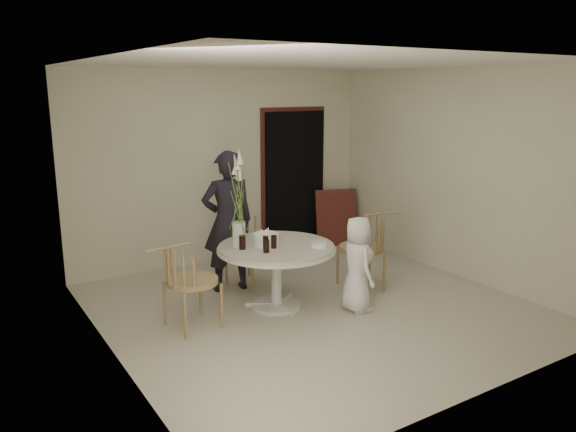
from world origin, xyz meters
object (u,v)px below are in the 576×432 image
table (276,255)px  birthday_cake (266,239)px  chair_left (180,274)px  flower_vase (238,209)px  chair_right (371,239)px  girl (228,222)px  chair_far (242,236)px  boy (357,264)px

table → birthday_cake: size_ratio=4.69×
chair_left → flower_vase: flower_vase is taller
chair_right → birthday_cake: size_ratio=3.37×
birthday_cake → girl: bearing=98.3°
table → chair_left: 1.15m
chair_far → girl: size_ratio=0.54×
chair_far → chair_right: chair_right is taller
chair_right → girl: size_ratio=0.55×
girl → boy: (0.91, -1.37, -0.33)m
table → girl: size_ratio=0.77×
girl → boy: bearing=134.4°
chair_right → flower_vase: size_ratio=0.87×
chair_left → boy: bearing=-113.4°
table → birthday_cake: (-0.09, 0.07, 0.18)m
boy → birthday_cake: bearing=63.8°
boy → chair_far: bearing=34.4°
chair_left → boy: 1.94m
chair_right → birthday_cake: chair_right is taller
flower_vase → boy: bearing=-34.6°
chair_left → birthday_cake: 1.08m
birthday_cake → flower_vase: 0.47m
table → chair_far: bearing=85.4°
girl → boy: size_ratio=1.60×
girl → flower_vase: (-0.17, -0.62, 0.29)m
girl → chair_right: bearing=161.0°
table → flower_vase: flower_vase is taller
table → girl: 0.87m
boy → birthday_cake: boy is taller
table → chair_left: bearing=-179.3°
chair_right → boy: (-0.62, -0.49, -0.08)m
girl → flower_vase: size_ratio=1.58×
chair_far → boy: boy is taller
birthday_cake → chair_far: bearing=79.4°
birthday_cake → chair_right: bearing=-5.6°
boy → birthday_cake: (-0.80, 0.63, 0.26)m
table → boy: bearing=-38.2°
chair_left → girl: bearing=-56.1°
chair_far → chair_right: size_ratio=0.98×
chair_left → birthday_cake: (1.06, 0.08, 0.19)m
flower_vase → chair_right: bearing=-8.6°
girl → flower_vase: 0.71m
table → birthday_cake: bearing=141.6°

